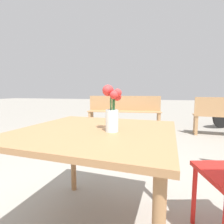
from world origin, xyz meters
The scene contains 3 objects.
table_front centered at (0.00, 0.00, 0.64)m, with size 1.03×1.00×0.73m.
flower_vase centered at (0.12, -0.04, 0.86)m, with size 0.12×0.12×0.28m.
bench_middle centered at (-0.53, 3.57, 0.48)m, with size 1.96×0.60×0.85m.
Camera 1 is at (0.39, -1.04, 0.97)m, focal length 28.00 mm.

